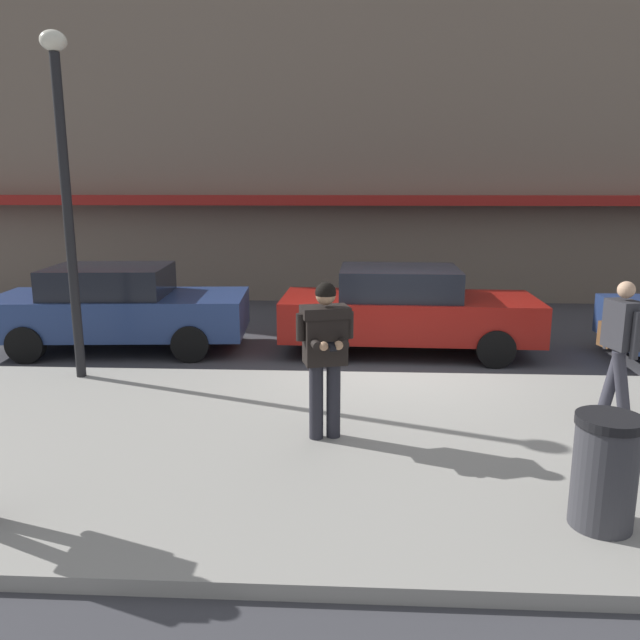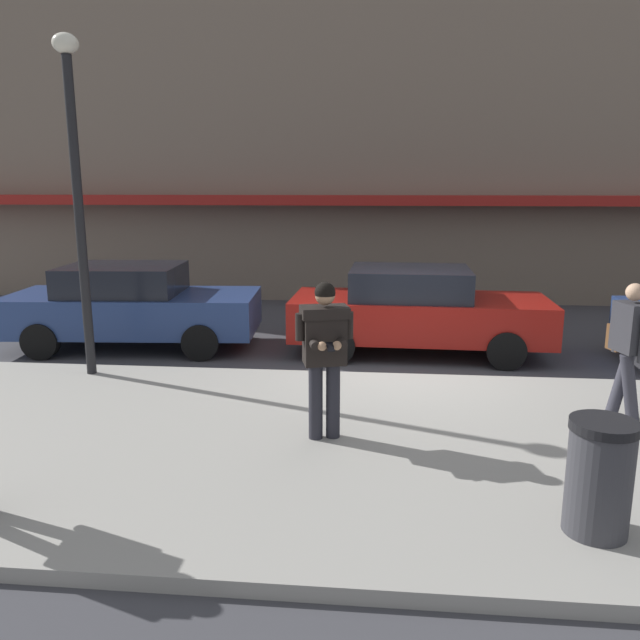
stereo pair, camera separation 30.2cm
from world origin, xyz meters
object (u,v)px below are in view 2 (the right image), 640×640
(parked_sedan_mid, at_px, (417,310))
(man_texting_on_phone, at_px, (325,344))
(trash_bin, at_px, (599,477))
(street_lamp_post, at_px, (76,173))
(pedestrian_with_bag, at_px, (629,343))
(parked_sedan_near, at_px, (132,306))

(parked_sedan_mid, height_order, man_texting_on_phone, man_texting_on_phone)
(parked_sedan_mid, distance_m, trash_bin, 6.19)
(street_lamp_post, distance_m, trash_bin, 7.75)
(man_texting_on_phone, bearing_deg, street_lamp_post, 150.47)
(man_texting_on_phone, distance_m, street_lamp_post, 4.74)
(man_texting_on_phone, relative_size, trash_bin, 1.84)
(pedestrian_with_bag, bearing_deg, parked_sedan_mid, 124.92)
(man_texting_on_phone, relative_size, street_lamp_post, 0.37)
(parked_sedan_near, xyz_separation_m, pedestrian_with_bag, (7.56, -3.28, 0.32))
(parked_sedan_near, relative_size, parked_sedan_mid, 1.02)
(man_texting_on_phone, bearing_deg, trash_bin, -35.92)
(parked_sedan_mid, bearing_deg, pedestrian_with_bag, -55.08)
(trash_bin, bearing_deg, pedestrian_with_bag, 66.38)
(parked_sedan_mid, height_order, trash_bin, parked_sedan_mid)
(parked_sedan_near, distance_m, pedestrian_with_bag, 8.25)
(pedestrian_with_bag, xyz_separation_m, trash_bin, (-1.19, -2.72, -0.47))
(parked_sedan_near, bearing_deg, street_lamp_post, -85.43)
(parked_sedan_near, xyz_separation_m, street_lamp_post, (0.17, -2.10, 2.35))
(parked_sedan_near, relative_size, street_lamp_post, 0.95)
(man_texting_on_phone, relative_size, pedestrian_with_bag, 1.06)
(parked_sedan_near, bearing_deg, trash_bin, -43.24)
(street_lamp_post, height_order, trash_bin, street_lamp_post)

